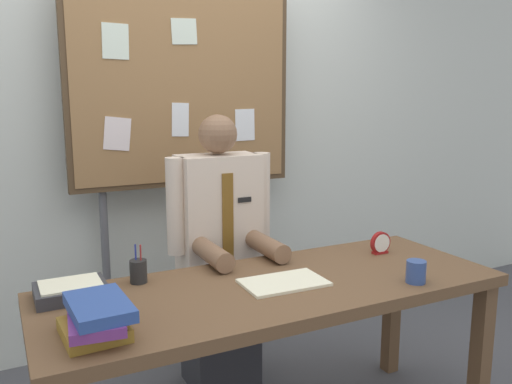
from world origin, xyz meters
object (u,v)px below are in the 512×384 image
Objects in this scene: person at (220,264)px; coffee_mug at (416,272)px; bulletin_board at (184,89)px; desk_clock at (381,244)px; book_stack at (96,318)px; desk at (275,304)px; open_notebook at (284,282)px; pen_holder at (138,271)px; paper_tray at (71,291)px.

person reaches higher than coffee_mug.
coffee_mug is at bearing -58.18° from person.
desk_clock is (0.65, -0.95, -0.74)m from bulletin_board.
coffee_mug is at bearing -109.36° from desk_clock.
coffee_mug is (1.26, -0.09, -0.01)m from book_stack.
open_notebook is (0.03, -0.02, 0.09)m from desk.
desk_clock is at bearing 11.55° from desk.
coffee_mug is 1.14m from pen_holder.
book_stack reaches higher than paper_tray.
desk_clock is 1.16× the size of coffee_mug.
paper_tray is (-0.27, -0.05, -0.02)m from pen_holder.
book_stack is at bearing -120.64° from bulletin_board.
desk_clock is at bearing 70.64° from coffee_mug.
person is 4.18× the size of open_notebook.
pen_holder reaches higher than paper_tray.
person reaches higher than open_notebook.
bulletin_board is 8.29× the size of paper_tray.
paper_tray is (-1.42, 0.08, -0.02)m from desk_clock.
open_notebook is at bearing 154.96° from coffee_mug.
paper_tray is at bearing 163.61° from open_notebook.
pen_holder reaches higher than coffee_mug.
bulletin_board reaches higher than desk.
person is at bearing 145.30° from desk_clock.
desk_clock is 0.41× the size of paper_tray.
coffee_mug reaches higher than paper_tray.
desk is 7.29× the size of paper_tray.
coffee_mug is at bearing -26.73° from pen_holder.
desk is 20.45× the size of coffee_mug.
person is 0.99m from coffee_mug.
desk_clock reaches higher than desk.
person is 0.61m from open_notebook.
open_notebook is 3.14× the size of desk_clock.
desk is at bearing -27.75° from pen_holder.
bulletin_board is 13.46× the size of pen_holder.
open_notebook is 3.65× the size of coffee_mug.
person is at bearing -89.96° from bulletin_board.
desk is 0.81m from paper_tray.
pen_holder is at bearing 151.74° from open_notebook.
book_stack is 1.15× the size of paper_tray.
bulletin_board is 1.37m from desk_clock.
person is 0.66× the size of bulletin_board.
book_stack is at bearing -167.72° from desk.
book_stack is at bearing 175.97° from coffee_mug.
pen_holder is (-0.50, -0.82, -0.74)m from bulletin_board.
desk_clock is (1.39, 0.29, -0.01)m from book_stack.
coffee_mug is (0.52, -0.83, 0.14)m from person.
open_notebook is 0.54m from coffee_mug.
paper_tray is at bearing 160.19° from coffee_mug.
coffee_mug is 0.36× the size of paper_tray.
paper_tray is at bearing -131.35° from bulletin_board.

